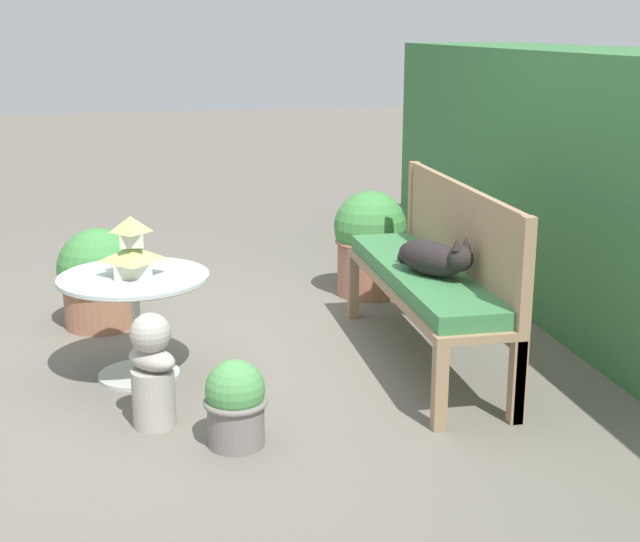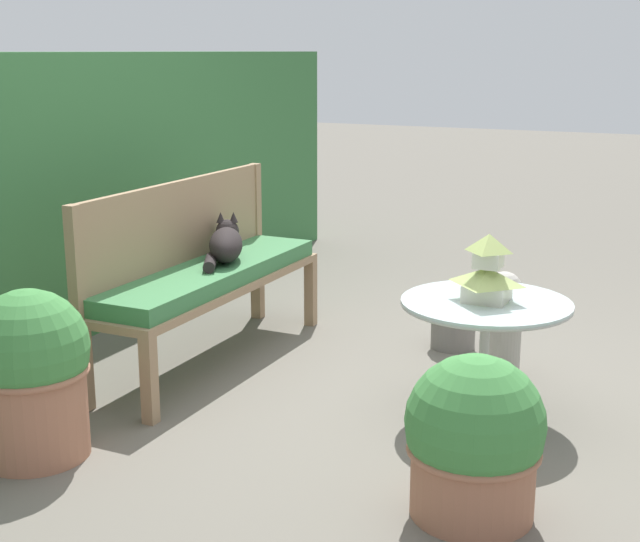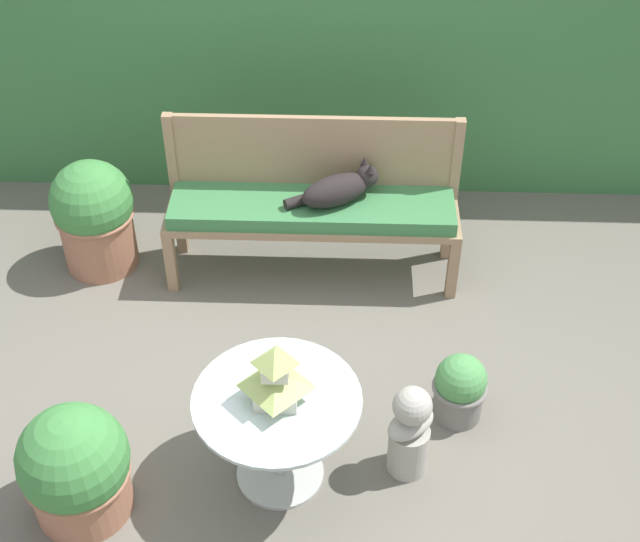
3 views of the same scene
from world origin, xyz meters
TOP-DOWN VIEW (x-y plane):
  - ground at (0.00, 0.00)m, footprint 30.00×30.00m
  - garden_bench at (0.11, 1.06)m, footprint 1.68×0.42m
  - bench_backrest at (0.11, 1.25)m, footprint 1.68×0.06m
  - cat at (0.26, 1.06)m, footprint 0.53×0.35m
  - patio_table at (0.02, -0.43)m, footprint 0.76×0.76m
  - pagoda_birdhouse at (0.02, -0.43)m, footprint 0.25×0.25m
  - garden_bust at (0.62, -0.36)m, footprint 0.29×0.28m
  - potted_plant_table_near at (-0.87, -0.63)m, footprint 0.50×0.50m
  - potted_plant_table_far at (0.89, -0.02)m, footprint 0.28×0.28m
  - potted_plant_bench_left at (-1.17, 1.11)m, footprint 0.48×0.48m

SIDE VIEW (x-z plane):
  - ground at x=0.00m, z-range 0.00..0.00m
  - potted_plant_table_far at x=0.89m, z-range 0.00..0.38m
  - garden_bust at x=0.62m, z-range 0.00..0.53m
  - potted_plant_table_near at x=-0.87m, z-range -0.02..0.58m
  - potted_plant_bench_left at x=-1.17m, z-range 0.01..0.71m
  - patio_table at x=0.02m, z-range 0.16..0.70m
  - garden_bench at x=0.11m, z-range 0.18..0.71m
  - cat at x=0.26m, z-range 0.50..0.73m
  - pagoda_birdhouse at x=0.02m, z-range 0.52..0.82m
  - bench_backrest at x=0.11m, z-range 0.21..1.17m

